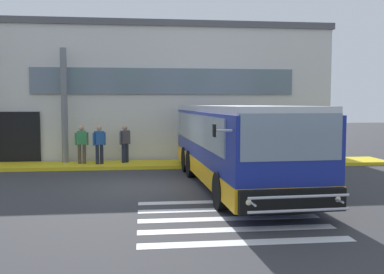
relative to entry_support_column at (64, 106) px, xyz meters
name	(u,v)px	position (x,y,z in m)	size (l,w,h in m)	color
ground_plane	(145,187)	(3.50, -5.40, -2.69)	(80.00, 90.00, 0.02)	#353538
bay_paint_stripes	(230,218)	(5.50, -9.60, -2.67)	(4.40, 3.96, 0.01)	silver
terminal_building	(132,94)	(2.83, 6.16, 0.63)	(19.99, 13.80, 6.64)	silver
boarding_curb	(144,164)	(3.50, -0.60, -2.60)	(22.19, 2.00, 0.15)	yellow
entry_support_column	(64,106)	(0.00, 0.00, 0.00)	(0.28, 0.28, 5.05)	slate
bus_main_foreground	(234,146)	(6.50, -5.47, -1.34)	(3.02, 10.71, 2.70)	navy
passenger_near_column	(82,142)	(0.80, -0.56, -1.60)	(0.59, 0.27, 1.68)	#4C4233
passenger_by_doorway	(99,142)	(1.56, -0.75, -1.56)	(0.53, 0.49, 1.68)	#1E2338
passenger_at_curb_edge	(125,142)	(2.66, -0.41, -1.60)	(0.47, 0.42, 1.68)	#1E2338
safety_bollard_yellow	(213,159)	(6.38, -1.80, -2.23)	(0.18, 0.18, 0.90)	yellow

